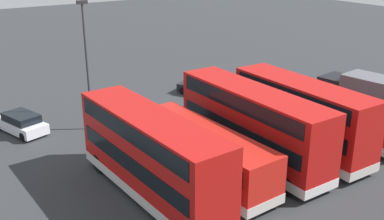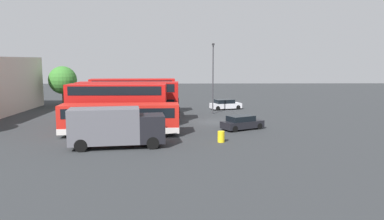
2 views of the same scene
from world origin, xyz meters
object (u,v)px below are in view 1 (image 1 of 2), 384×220
(bus_single_deck_near_end, at_px, (331,110))
(bus_double_decker_fifth, at_px, (151,154))
(bus_double_decker_second, at_px, (301,115))
(box_truck_blue, at_px, (369,95))
(waste_bin_yellow, at_px, (273,86))
(bus_single_deck_fourth, at_px, (204,152))
(car_hatchback_silver, at_px, (21,123))
(car_small_green, at_px, (203,87))
(lamp_post_tall, at_px, (86,58))
(bus_double_decker_third, at_px, (252,123))

(bus_single_deck_near_end, bearing_deg, bus_double_decker_fifth, 2.99)
(bus_double_decker_second, height_order, box_truck_blue, bus_double_decker_second)
(box_truck_blue, distance_m, waste_bin_yellow, 8.95)
(bus_single_deck_fourth, xyz_separation_m, box_truck_blue, (-16.08, -1.06, 0.09))
(car_hatchback_silver, bearing_deg, car_small_green, 179.84)
(bus_double_decker_fifth, relative_size, car_hatchback_silver, 2.40)
(box_truck_blue, height_order, lamp_post_tall, lamp_post_tall)
(car_hatchback_silver, bearing_deg, lamp_post_tall, 153.98)
(car_hatchback_silver, bearing_deg, bus_double_decker_second, 138.05)
(bus_single_deck_near_end, height_order, bus_double_decker_second, bus_double_decker_second)
(bus_single_deck_fourth, relative_size, lamp_post_tall, 1.12)
(bus_single_deck_near_end, relative_size, car_hatchback_silver, 2.38)
(bus_single_deck_near_end, height_order, car_small_green, bus_single_deck_near_end)
(box_truck_blue, relative_size, car_small_green, 1.68)
(bus_double_decker_third, bearing_deg, car_hatchback_silver, -48.57)
(car_hatchback_silver, distance_m, car_small_green, 15.60)
(bus_double_decker_fifth, bearing_deg, box_truck_blue, -176.45)
(bus_double_decker_second, xyz_separation_m, bus_single_deck_fourth, (7.23, -0.34, -0.83))
(bus_double_decker_fifth, distance_m, waste_bin_yellow, 20.44)
(bus_double_decker_fifth, xyz_separation_m, car_hatchback_silver, (3.64, -12.64, -1.75))
(bus_single_deck_near_end, height_order, box_truck_blue, box_truck_blue)
(car_small_green, bearing_deg, bus_single_deck_fourth, 55.50)
(bus_single_deck_near_end, distance_m, car_hatchback_silver, 21.87)
(bus_single_deck_fourth, bearing_deg, car_hatchback_silver, -60.56)
(bus_double_decker_fifth, relative_size, lamp_post_tall, 1.23)
(car_small_green, height_order, waste_bin_yellow, car_small_green)
(bus_double_decker_second, distance_m, bus_double_decker_fifth, 10.63)
(bus_single_deck_near_end, bearing_deg, lamp_post_tall, -34.89)
(bus_single_deck_fourth, xyz_separation_m, car_hatchback_silver, (7.05, -12.49, -0.92))
(bus_double_decker_fifth, relative_size, box_truck_blue, 1.44)
(bus_single_deck_near_end, distance_m, bus_double_decker_third, 7.62)
(bus_double_decker_fifth, height_order, car_hatchback_silver, bus_double_decker_fifth)
(lamp_post_tall, xyz_separation_m, waste_bin_yellow, (-17.01, 0.59, -4.78))
(bus_single_deck_near_end, bearing_deg, box_truck_blue, -174.74)
(car_small_green, bearing_deg, bus_double_decker_fifth, 46.49)
(bus_double_decker_third, distance_m, bus_double_decker_fifth, 7.15)
(bus_double_decker_second, relative_size, waste_bin_yellow, 10.76)
(car_small_green, bearing_deg, waste_bin_yellow, 155.14)
(bus_double_decker_third, bearing_deg, lamp_post_tall, -57.65)
(bus_double_decker_second, bearing_deg, car_small_green, -95.92)
(bus_double_decker_third, distance_m, car_hatchback_silver, 16.38)
(bus_single_deck_fourth, distance_m, lamp_post_tall, 11.28)
(bus_single_deck_fourth, distance_m, car_hatchback_silver, 14.37)
(bus_single_deck_near_end, xyz_separation_m, car_hatchback_silver, (18.35, -11.87, -0.92))
(box_truck_blue, bearing_deg, car_hatchback_silver, -26.30)
(bus_double_decker_second, height_order, car_hatchback_silver, bus_double_decker_second)
(bus_single_deck_fourth, bearing_deg, bus_double_decker_fifth, 2.56)
(bus_double_decker_third, xyz_separation_m, lamp_post_tall, (6.37, -10.06, 2.81))
(bus_double_decker_third, relative_size, lamp_post_tall, 1.25)
(car_hatchback_silver, bearing_deg, bus_single_deck_fourth, 119.44)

